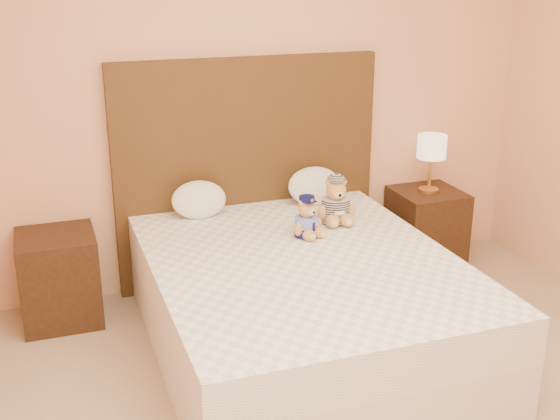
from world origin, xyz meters
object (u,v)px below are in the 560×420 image
(bed, at_px, (303,304))
(nightstand_right, at_px, (426,228))
(lamp, at_px, (432,150))
(pillow_left, at_px, (199,198))
(pillow_right, at_px, (315,184))
(nightstand_left, at_px, (59,278))
(teddy_police, at_px, (307,216))
(teddy_prisoner, at_px, (336,200))

(bed, xyz_separation_m, nightstand_right, (1.25, 0.80, -0.00))
(nightstand_right, distance_m, lamp, 0.57)
(pillow_left, relative_size, pillow_right, 0.93)
(bed, bearing_deg, nightstand_left, 147.38)
(bed, bearing_deg, pillow_right, 64.05)
(teddy_police, bearing_deg, bed, -133.60)
(lamp, distance_m, pillow_right, 0.86)
(lamp, bearing_deg, nightstand_right, 0.00)
(teddy_police, relative_size, pillow_right, 0.65)
(nightstand_left, bearing_deg, nightstand_right, 0.00)
(pillow_right, bearing_deg, nightstand_left, -178.96)
(teddy_police, distance_m, pillow_right, 0.60)
(teddy_prisoner, xyz_separation_m, pillow_left, (-0.76, 0.38, -0.02))
(nightstand_right, height_order, pillow_right, pillow_right)
(bed, relative_size, teddy_prisoner, 7.04)
(pillow_left, height_order, pillow_right, pillow_right)
(bed, bearing_deg, lamp, 32.62)
(nightstand_right, height_order, teddy_prisoner, teddy_prisoner)
(nightstand_right, bearing_deg, teddy_prisoner, -157.83)
(bed, height_order, teddy_prisoner, teddy_prisoner)
(nightstand_right, distance_m, pillow_left, 1.67)
(pillow_left, xyz_separation_m, pillow_right, (0.78, 0.00, 0.01))
(pillow_left, bearing_deg, teddy_prisoner, -26.68)
(nightstand_left, distance_m, nightstand_right, 2.50)
(pillow_left, bearing_deg, nightstand_right, -1.06)
(bed, xyz_separation_m, pillow_left, (-0.37, 0.83, 0.40))
(nightstand_left, bearing_deg, bed, -32.62)
(bed, xyz_separation_m, pillow_right, (0.40, 0.83, 0.41))
(nightstand_left, height_order, teddy_prisoner, teddy_prisoner)
(pillow_right, bearing_deg, teddy_police, -116.67)
(bed, relative_size, nightstand_right, 3.64)
(pillow_left, bearing_deg, pillow_right, 0.00)
(nightstand_left, relative_size, pillow_left, 1.60)
(pillow_right, bearing_deg, nightstand_right, -2.03)
(teddy_police, xyz_separation_m, teddy_prisoner, (0.25, 0.15, 0.02))
(lamp, xyz_separation_m, pillow_left, (-1.62, 0.03, -0.18))
(lamp, bearing_deg, teddy_prisoner, -157.83)
(lamp, xyz_separation_m, pillow_right, (-0.85, 0.03, -0.17))
(teddy_police, distance_m, pillow_left, 0.74)
(nightstand_right, distance_m, pillow_right, 0.94)
(nightstand_right, relative_size, teddy_police, 2.29)
(nightstand_left, bearing_deg, pillow_right, 1.04)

